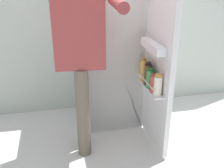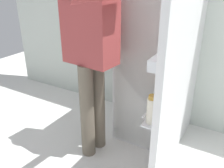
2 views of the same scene
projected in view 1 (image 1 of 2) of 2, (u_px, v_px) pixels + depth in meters
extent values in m
plane|color=silver|center=(121.00, 144.00, 2.62)|extent=(6.89, 6.89, 0.00)
cube|color=white|center=(109.00, 50.00, 2.80)|extent=(0.60, 0.63, 1.63)
cube|color=white|center=(116.00, 58.00, 2.52)|extent=(0.56, 0.01, 1.59)
cube|color=white|center=(115.00, 53.00, 2.55)|extent=(0.52, 0.09, 0.01)
cube|color=white|center=(159.00, 66.00, 2.33)|extent=(0.05, 0.57, 1.57)
cube|color=white|center=(150.00, 88.00, 2.40)|extent=(0.09, 0.47, 0.01)
cylinder|color=silver|center=(147.00, 82.00, 2.36)|extent=(0.01, 0.45, 0.01)
cube|color=white|center=(153.00, 46.00, 2.24)|extent=(0.08, 0.40, 0.07)
cylinder|color=green|center=(150.00, 79.00, 2.36)|extent=(0.07, 0.07, 0.17)
cylinder|color=#195B28|center=(151.00, 69.00, 2.32)|extent=(0.06, 0.06, 0.02)
cylinder|color=tan|center=(144.00, 70.00, 2.51)|extent=(0.06, 0.06, 0.21)
cylinder|color=#996623|center=(144.00, 59.00, 2.47)|extent=(0.04, 0.04, 0.02)
cylinder|color=brown|center=(148.00, 75.00, 2.42)|extent=(0.07, 0.07, 0.19)
cylinder|color=black|center=(149.00, 64.00, 2.38)|extent=(0.05, 0.05, 0.02)
cylinder|color=#EDE5CC|center=(158.00, 86.00, 2.21)|extent=(0.07, 0.07, 0.17)
cylinder|color=#B78933|center=(159.00, 75.00, 2.17)|extent=(0.06, 0.06, 0.02)
cylinder|color=#DB4C47|center=(154.00, 84.00, 2.29)|extent=(0.06, 0.06, 0.14)
cylinder|color=#B22D28|center=(154.00, 75.00, 2.26)|extent=(0.05, 0.05, 0.02)
cylinder|color=gold|center=(143.00, 71.00, 2.53)|extent=(0.06, 0.06, 0.18)
cylinder|color=#BC8419|center=(143.00, 61.00, 2.49)|extent=(0.05, 0.05, 0.03)
cylinder|color=#665B4C|center=(83.00, 106.00, 2.47)|extent=(0.12, 0.12, 0.84)
cylinder|color=#665B4C|center=(83.00, 114.00, 2.33)|extent=(0.12, 0.12, 0.84)
cube|color=#9E3D3D|center=(79.00, 32.00, 2.12)|extent=(0.43, 0.26, 0.60)
cylinder|color=#9E3D3D|center=(79.00, 29.00, 2.31)|extent=(0.08, 0.08, 0.56)
cylinder|color=#9E3D3D|center=(117.00, 3.00, 1.87)|extent=(0.13, 0.57, 0.08)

